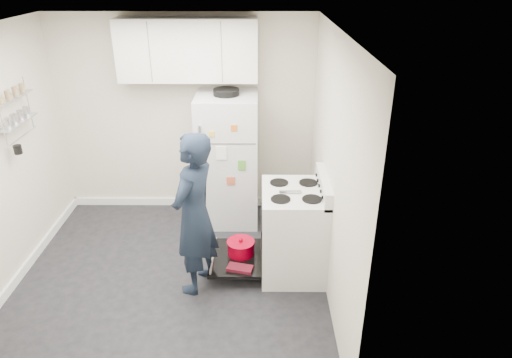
{
  "coord_description": "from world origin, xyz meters",
  "views": [
    {
      "loc": [
        0.91,
        -3.89,
        3.02
      ],
      "look_at": [
        0.89,
        0.22,
        1.05
      ],
      "focal_mm": 32.0,
      "sensor_mm": 36.0,
      "label": 1
    }
  ],
  "objects_px": {
    "electric_range": "(292,232)",
    "refrigerator": "(228,159)",
    "open_oven_door": "(238,253)",
    "person": "(194,215)"
  },
  "relations": [
    {
      "from": "electric_range",
      "to": "refrigerator",
      "type": "bearing_deg",
      "value": 123.36
    },
    {
      "from": "electric_range",
      "to": "open_oven_door",
      "type": "xyz_separation_m",
      "value": [
        -0.57,
        0.02,
        -0.28
      ]
    },
    {
      "from": "open_oven_door",
      "to": "refrigerator",
      "type": "bearing_deg",
      "value": 98.37
    },
    {
      "from": "electric_range",
      "to": "open_oven_door",
      "type": "relative_size",
      "value": 1.57
    },
    {
      "from": "person",
      "to": "electric_range",
      "type": "bearing_deg",
      "value": 127.89
    },
    {
      "from": "electric_range",
      "to": "refrigerator",
      "type": "height_order",
      "value": "refrigerator"
    },
    {
      "from": "refrigerator",
      "to": "person",
      "type": "relative_size",
      "value": 1.02
    },
    {
      "from": "electric_range",
      "to": "refrigerator",
      "type": "xyz_separation_m",
      "value": [
        -0.72,
        1.1,
        0.35
      ]
    },
    {
      "from": "electric_range",
      "to": "person",
      "type": "bearing_deg",
      "value": -164.61
    },
    {
      "from": "refrigerator",
      "to": "person",
      "type": "bearing_deg",
      "value": -99.97
    }
  ]
}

